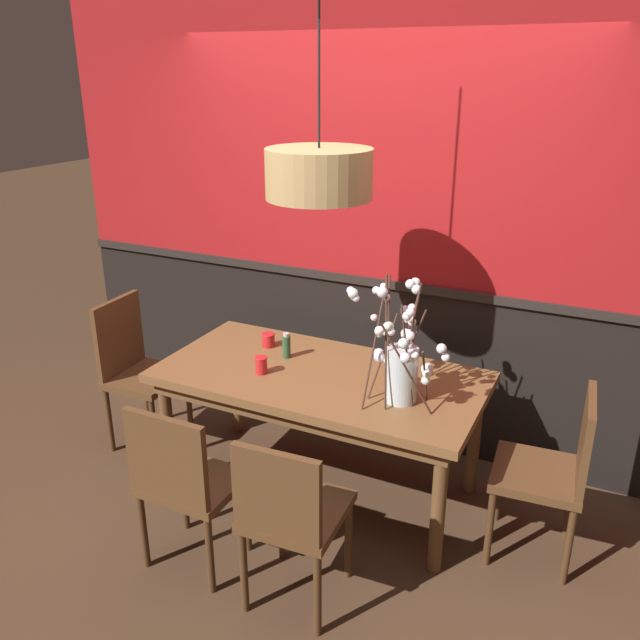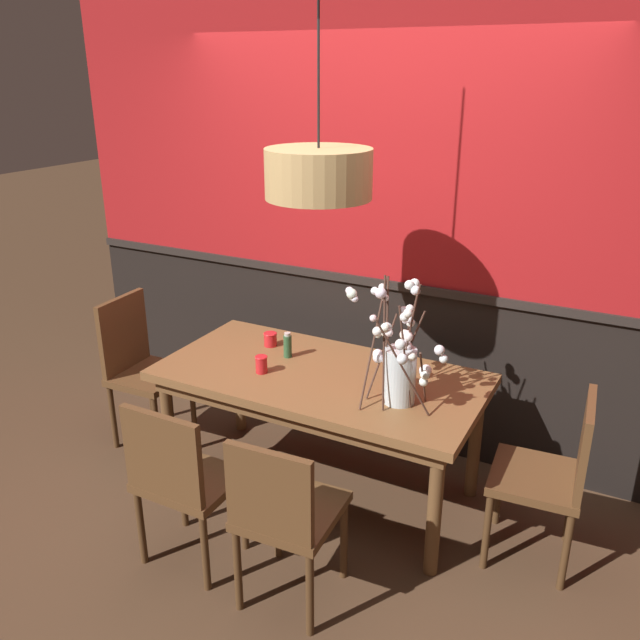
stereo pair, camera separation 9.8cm
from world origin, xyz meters
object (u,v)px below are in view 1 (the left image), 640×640
(chair_near_side_left, at_px, (183,479))
(vase_with_blossoms, at_px, (401,361))
(chair_head_west_end, at_px, (136,365))
(chair_near_side_right, at_px, (290,512))
(pendant_lamp, at_px, (319,174))
(chair_head_east_end, at_px, (554,467))
(candle_holder_nearer_center, at_px, (268,340))
(chair_far_side_left, at_px, (340,347))
(condiment_bottle, at_px, (286,346))
(dining_table, at_px, (320,387))
(chair_far_side_right, at_px, (408,359))
(candle_holder_nearer_edge, at_px, (261,365))

(chair_near_side_left, relative_size, vase_with_blossoms, 1.37)
(chair_head_west_end, height_order, chair_near_side_right, chair_head_west_end)
(chair_near_side_right, relative_size, vase_with_blossoms, 1.36)
(vase_with_blossoms, bearing_deg, pendant_lamp, 175.54)
(chair_head_east_end, bearing_deg, pendant_lamp, -176.82)
(chair_head_west_end, distance_m, chair_near_side_right, 1.76)
(vase_with_blossoms, height_order, candle_holder_nearer_center, vase_with_blossoms)
(chair_far_side_left, xyz_separation_m, condiment_bottle, (0.00, -0.76, 0.30))
(dining_table, height_order, pendant_lamp, pendant_lamp)
(chair_head_east_end, xyz_separation_m, chair_near_side_left, (-1.55, -0.86, -0.00))
(condiment_bottle, bearing_deg, chair_near_side_left, -91.90)
(condiment_bottle, xyz_separation_m, pendant_lamp, (0.29, -0.17, 1.01))
(pendant_lamp, bearing_deg, chair_near_side_left, -112.22)
(chair_far_side_left, xyz_separation_m, chair_near_side_left, (-0.03, -1.72, -0.01))
(chair_near_side_right, relative_size, chair_far_side_right, 0.99)
(chair_far_side_left, relative_size, chair_head_west_end, 0.93)
(chair_far_side_left, distance_m, chair_near_side_right, 1.79)
(chair_far_side_right, bearing_deg, chair_head_east_end, -40.32)
(chair_far_side_left, distance_m, condiment_bottle, 0.82)
(chair_far_side_right, bearing_deg, pendant_lamp, -101.26)
(dining_table, bearing_deg, chair_near_side_right, -72.39)
(dining_table, xyz_separation_m, chair_near_side_right, (0.27, -0.85, -0.16))
(chair_far_side_left, distance_m, chair_head_west_end, 1.35)
(chair_head_west_end, xyz_separation_m, chair_far_side_right, (1.50, 0.91, -0.03))
(condiment_bottle, relative_size, pendant_lamp, 0.12)
(chair_far_side_left, xyz_separation_m, candle_holder_nearer_center, (-0.17, -0.67, 0.28))
(chair_head_west_end, xyz_separation_m, candle_holder_nearer_edge, (1.00, -0.11, 0.25))
(chair_near_side_right, height_order, pendant_lamp, pendant_lamp)
(chair_head_west_end, bearing_deg, pendant_lamp, -1.72)
(chair_head_east_end, height_order, pendant_lamp, pendant_lamp)
(chair_far_side_right, distance_m, chair_near_side_left, 1.81)
(chair_far_side_right, height_order, candle_holder_nearer_center, chair_far_side_right)
(chair_head_west_end, relative_size, candle_holder_nearer_edge, 9.98)
(chair_head_west_end, xyz_separation_m, condiment_bottle, (1.02, 0.13, 0.28))
(dining_table, distance_m, chair_head_east_end, 1.26)
(vase_with_blossoms, distance_m, candle_holder_nearer_center, 0.99)
(chair_head_east_end, xyz_separation_m, candle_holder_nearer_center, (-1.69, 0.19, 0.28))
(chair_far_side_left, bearing_deg, dining_table, -72.92)
(chair_far_side_left, relative_size, candle_holder_nearer_center, 10.89)
(chair_near_side_right, bearing_deg, chair_near_side_left, -179.23)
(chair_near_side_right, height_order, candle_holder_nearer_center, chair_near_side_right)
(dining_table, relative_size, chair_head_east_end, 1.96)
(dining_table, xyz_separation_m, candle_holder_nearer_center, (-0.44, 0.19, 0.13))
(chair_head_east_end, xyz_separation_m, chair_far_side_left, (-1.52, 0.86, 0.00))
(chair_near_side_right, bearing_deg, dining_table, 107.61)
(chair_near_side_right, xyz_separation_m, chair_near_side_left, (-0.56, -0.01, 0.00))
(dining_table, relative_size, vase_with_blossoms, 2.73)
(chair_far_side_right, distance_m, pendant_lamp, 1.64)
(candle_holder_nearer_center, height_order, candle_holder_nearer_edge, candle_holder_nearer_edge)
(dining_table, xyz_separation_m, chair_far_side_right, (0.22, 0.88, -0.15))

